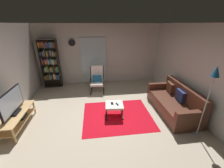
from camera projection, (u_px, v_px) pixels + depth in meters
name	position (u px, v px, depth m)	size (l,w,h in m)	color
ground_plane	(105.00, 119.00, 4.10)	(7.02, 7.02, 0.00)	#BAAB94
wall_back	(99.00, 55.00, 6.22)	(5.60, 0.06, 2.60)	beige
wall_right	(200.00, 73.00, 3.90)	(0.06, 6.00, 2.60)	beige
glass_door_panel	(94.00, 61.00, 6.23)	(1.10, 0.01, 2.00)	silver
area_rug	(117.00, 115.00, 4.25)	(2.03, 1.68, 0.01)	red
tv_stand	(17.00, 117.00, 3.69)	(0.51, 1.31, 0.44)	tan
television	(12.00, 103.00, 3.49)	(0.20, 1.00, 0.64)	black
bookshelf_near_tv	(50.00, 63.00, 5.83)	(0.71, 0.30, 2.02)	black
leather_sofa	(174.00, 103.00, 4.35)	(0.86, 1.92, 0.87)	#552D1F
lounge_armchair	(97.00, 78.00, 5.65)	(0.61, 0.69, 1.02)	black
ottoman	(114.00, 106.00, 4.13)	(0.56, 0.52, 0.39)	white
tv_remote	(117.00, 104.00, 4.09)	(0.04, 0.14, 0.02)	black
cell_phone	(112.00, 103.00, 4.13)	(0.07, 0.14, 0.01)	black
floor_lamp_by_sofa	(212.00, 83.00, 2.96)	(0.22, 0.22, 1.80)	#A5A5AD
wall_clock	(72.00, 43.00, 5.80)	(0.29, 0.03, 0.29)	silver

